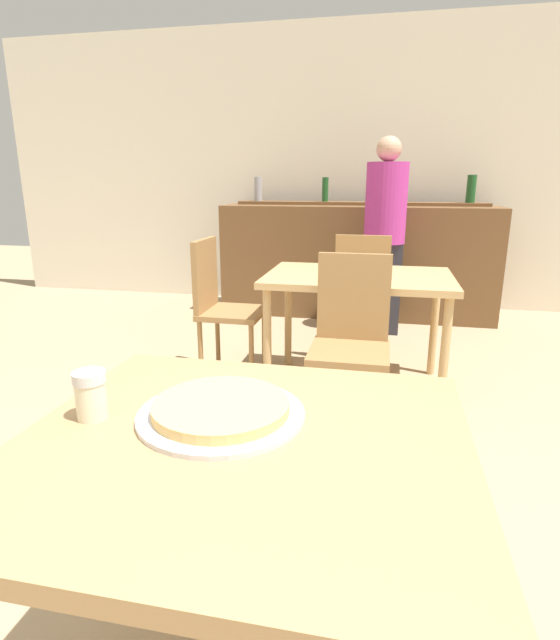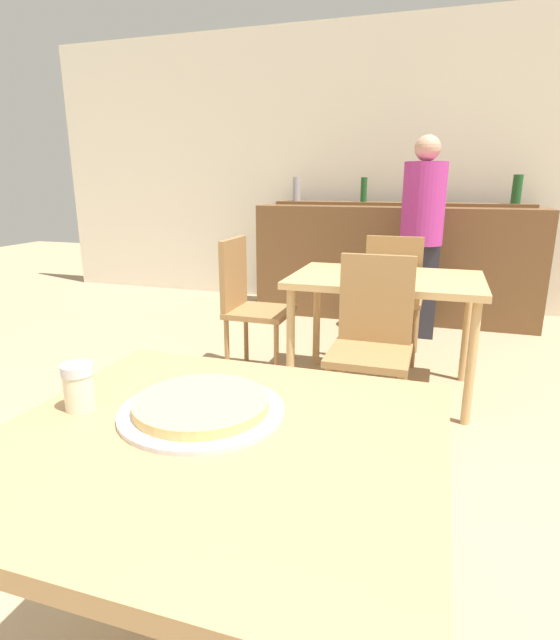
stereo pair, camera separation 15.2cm
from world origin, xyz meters
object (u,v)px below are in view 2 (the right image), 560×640
at_px(chair_far_side_left, 248,299).
at_px(pizza_tray, 202,407).
at_px(chair_far_side_front, 372,335).
at_px(cheese_shaker, 79,386).
at_px(chair_far_side_back, 393,291).
at_px(person_standing, 421,232).

relative_size(chair_far_side_left, pizza_tray, 2.47).
height_order(chair_far_side_front, cheese_shaker, chair_far_side_front).
bearing_deg(chair_far_side_front, cheese_shaker, -106.58).
height_order(chair_far_side_back, person_standing, person_standing).
xyz_separation_m(chair_far_side_left, cheese_shaker, (0.42, -2.13, 0.30)).
bearing_deg(chair_far_side_front, person_standing, 85.72).
bearing_deg(chair_far_side_front, chair_far_side_back, 90.00).
distance_m(cheese_shaker, person_standing, 3.45).
height_order(chair_far_side_front, chair_far_side_left, same).
distance_m(pizza_tray, person_standing, 3.35).
relative_size(chair_far_side_back, cheese_shaker, 8.45).
bearing_deg(cheese_shaker, chair_far_side_front, 73.42).
distance_m(chair_far_side_front, pizza_tray, 1.55).
bearing_deg(pizza_tray, chair_far_side_back, 85.81).
bearing_deg(chair_far_side_left, cheese_shaker, -168.79).
relative_size(chair_far_side_front, chair_far_side_back, 1.00).
xyz_separation_m(chair_far_side_front, cheese_shaker, (-0.47, -1.58, 0.30)).
xyz_separation_m(chair_far_side_left, person_standing, (1.03, 1.26, 0.35)).
bearing_deg(chair_far_side_left, pizza_tray, -161.26).
xyz_separation_m(chair_far_side_front, pizza_tray, (-0.19, -1.52, 0.26)).
height_order(pizza_tray, person_standing, person_standing).
height_order(chair_far_side_left, person_standing, person_standing).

